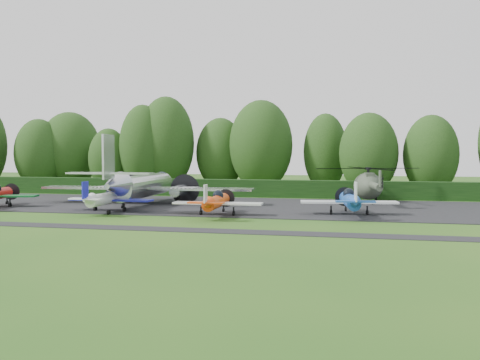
% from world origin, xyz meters
% --- Properties ---
extents(ground, '(160.00, 160.00, 0.00)m').
position_xyz_m(ground, '(0.00, 0.00, 0.00)').
color(ground, '#215016').
rests_on(ground, ground).
extents(apron, '(70.00, 18.00, 0.01)m').
position_xyz_m(apron, '(0.00, 10.00, 0.00)').
color(apron, black).
rests_on(apron, ground).
extents(taxiway_verge, '(70.00, 2.00, 0.00)m').
position_xyz_m(taxiway_verge, '(0.00, -6.00, 0.00)').
color(taxiway_verge, black).
rests_on(taxiway_verge, ground).
extents(hedgerow, '(90.00, 1.60, 2.00)m').
position_xyz_m(hedgerow, '(0.00, 21.00, 0.00)').
color(hedgerow, black).
rests_on(hedgerow, ground).
extents(transport_plane, '(21.75, 16.68, 6.97)m').
position_xyz_m(transport_plane, '(-5.10, 9.01, 1.94)').
color(transport_plane, silver).
rests_on(transport_plane, ground).
extents(light_plane_white, '(7.61, 8.01, 2.93)m').
position_xyz_m(light_plane_white, '(-5.69, 2.85, 1.22)').
color(light_plane_white, white).
rests_on(light_plane_white, ground).
extents(light_plane_orange, '(7.44, 7.82, 2.86)m').
position_xyz_m(light_plane_orange, '(4.34, 2.04, 1.19)').
color(light_plane_orange, '#E1430D').
rests_on(light_plane_orange, ground).
extents(light_plane_blue, '(7.96, 8.37, 3.06)m').
position_xyz_m(light_plane_blue, '(14.99, 4.63, 1.27)').
color(light_plane_blue, '#1A489E').
rests_on(light_plane_blue, ground).
extents(helicopter, '(11.30, 13.23, 3.64)m').
position_xyz_m(helicopter, '(16.68, 16.96, 1.96)').
color(helicopter, '#3A4334').
rests_on(helicopter, ground).
extents(tree_0, '(6.60, 6.60, 9.78)m').
position_xyz_m(tree_0, '(24.29, 28.64, 4.88)').
color(tree_0, black).
rests_on(tree_0, ground).
extents(tree_2, '(6.95, 6.95, 10.10)m').
position_xyz_m(tree_2, '(-3.57, 33.82, 5.04)').
color(tree_2, black).
rests_on(tree_2, ground).
extents(tree_4, '(8.69, 8.69, 12.34)m').
position_xyz_m(tree_4, '(2.60, 32.18, 6.16)').
color(tree_4, black).
rests_on(tree_4, ground).
extents(tree_5, '(5.63, 5.63, 8.55)m').
position_xyz_m(tree_5, '(-18.64, 29.33, 4.26)').
color(tree_5, black).
rests_on(tree_5, ground).
extents(tree_6, '(7.86, 7.86, 13.01)m').
position_xyz_m(tree_6, '(-10.74, 31.06, 6.49)').
color(tree_6, black).
rests_on(tree_6, ground).
extents(tree_7, '(5.89, 5.89, 10.47)m').
position_xyz_m(tree_7, '(11.24, 33.46, 5.22)').
color(tree_7, black).
rests_on(tree_7, ground).
extents(tree_8, '(7.26, 7.26, 10.14)m').
position_xyz_m(tree_8, '(16.90, 28.34, 5.06)').
color(tree_8, black).
rests_on(tree_8, ground).
extents(tree_10, '(6.90, 6.90, 9.99)m').
position_xyz_m(tree_10, '(-29.26, 28.85, 4.98)').
color(tree_10, black).
rests_on(tree_10, ground).
extents(tree_11, '(8.94, 8.94, 11.14)m').
position_xyz_m(tree_11, '(-26.17, 31.98, 5.56)').
color(tree_11, black).
rests_on(tree_11, ground).
extents(tree_12, '(6.53, 6.53, 11.78)m').
position_xyz_m(tree_12, '(-13.54, 29.45, 5.88)').
color(tree_12, black).
rests_on(tree_12, ground).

